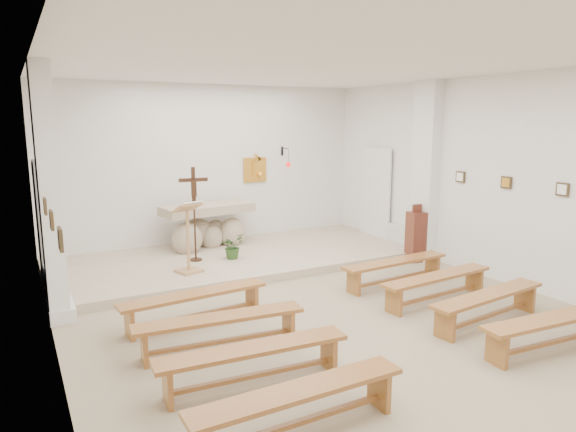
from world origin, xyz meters
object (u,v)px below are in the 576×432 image
bench_left_third (253,356)px  bench_left_fourth (299,400)px  bench_right_fourth (554,325)px  altar (207,229)px  bench_left_second (220,325)px  bench_right_third (488,301)px  bench_right_front (395,266)px  bench_left_front (195,301)px  lectern (188,237)px  donation_pedestal (416,236)px  bench_right_second (437,282)px  crucifix_stand (194,207)px

bench_left_third → bench_left_fourth: bearing=-85.8°
bench_right_fourth → altar: bearing=112.4°
bench_left_third → bench_left_second: bearing=94.2°
bench_right_third → bench_right_front: bearing=84.0°
bench_left_front → bench_left_fourth: size_ratio=1.01×
bench_left_third → bench_right_fourth: (3.50, -0.96, 0.00)m
lectern → bench_left_fourth: bearing=-113.8°
altar → bench_left_third: bearing=-112.9°
donation_pedestal → bench_left_second: size_ratio=0.55×
lectern → bench_left_fourth: (-0.53, -4.77, -0.44)m
lectern → bench_left_second: (-0.53, -2.86, -0.44)m
bench_right_front → bench_left_fourth: bearing=-143.8°
bench_left_front → bench_right_third: bearing=-33.5°
bench_right_second → bench_right_third: 0.96m
bench_left_front → bench_left_second: (0.00, -0.96, 0.00)m
bench_right_front → bench_right_second: (-0.00, -0.96, 0.00)m
donation_pedestal → bench_left_third: size_ratio=0.55×
bench_left_front → bench_right_front: (3.50, 0.00, 0.00)m
lectern → bench_right_second: (2.97, -2.86, -0.44)m
bench_left_third → bench_left_fourth: size_ratio=1.01×
donation_pedestal → bench_right_second: bearing=-117.2°
bench_right_front → bench_right_third: (0.00, -1.92, 0.00)m
altar → crucifix_stand: bearing=-129.5°
altar → bench_left_fourth: 6.54m
bench_left_fourth → donation_pedestal: bearing=38.1°
bench_right_third → bench_right_fourth: bearing=-96.0°
bench_right_front → bench_left_second: bearing=-167.9°
lectern → bench_right_front: 3.55m
bench_right_front → bench_right_third: size_ratio=1.00×
bench_right_second → lectern: bearing=131.8°
bench_left_second → bench_left_third: size_ratio=1.00×
altar → bench_left_front: bearing=-120.4°
bench_right_front → donation_pedestal: bearing=33.4°
crucifix_stand → bench_left_front: crucifix_stand is taller
lectern → bench_left_third: lectern is taller
bench_right_front → bench_left_third: size_ratio=1.00×
bench_right_third → bench_left_fourth: (-3.50, -0.96, 0.00)m
donation_pedestal → bench_right_fourth: (-1.35, -3.88, -0.18)m
bench_right_front → bench_left_second: 3.63m
bench_left_second → bench_left_third: same height
bench_right_second → bench_left_third: size_ratio=1.00×
crucifix_stand → bench_left_third: size_ratio=0.85×
crucifix_stand → bench_left_third: 4.66m
lectern → donation_pedestal: (4.32, -0.89, -0.27)m
bench_right_front → altar: bearing=117.2°
crucifix_stand → bench_left_second: size_ratio=0.84×
altar → lectern: (-0.90, -1.60, 0.25)m
bench_left_fourth → bench_right_front: bearing=38.8°
bench_left_third → bench_right_third: same height
lectern → bench_left_second: 2.94m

